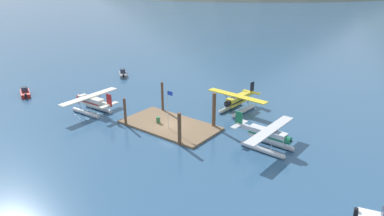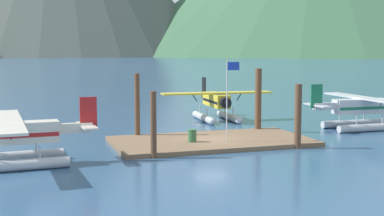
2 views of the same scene
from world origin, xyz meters
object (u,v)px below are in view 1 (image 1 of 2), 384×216
at_px(seaplane_cream_port_aft, 91,103).
at_px(seaplane_yellow_bow_right, 237,102).
at_px(boat_grey_open_west, 123,74).
at_px(boat_red_open_sw, 25,93).
at_px(flagpole, 168,104).
at_px(fuel_drum, 158,120).
at_px(seaplane_silver_stbd_fwd, 268,137).

bearing_deg(seaplane_cream_port_aft, seaplane_yellow_bow_right, 39.06).
height_order(boat_grey_open_west, boat_red_open_sw, same).
xyz_separation_m(flagpole, fuel_drum, (-2.48, 0.50, -3.09)).
relative_size(boat_grey_open_west, boat_red_open_sw, 0.93).
bearing_deg(flagpole, boat_red_open_sw, -171.86).
xyz_separation_m(seaplane_yellow_bow_right, seaplane_silver_stbd_fwd, (9.44, -8.86, 0.00)).
bearing_deg(flagpole, seaplane_yellow_bow_right, 72.67).
xyz_separation_m(seaplane_cream_port_aft, seaplane_yellow_bow_right, (17.82, 14.46, 0.00)).
height_order(fuel_drum, boat_grey_open_west, boat_grey_open_west).
xyz_separation_m(fuel_drum, boat_red_open_sw, (-28.13, -4.88, -0.25)).
distance_m(seaplane_silver_stbd_fwd, boat_red_open_sw, 44.52).
xyz_separation_m(fuel_drum, seaplane_silver_stbd_fwd, (15.71, 2.80, 0.84)).
bearing_deg(seaplane_silver_stbd_fwd, fuel_drum, -169.89).
bearing_deg(boat_grey_open_west, boat_red_open_sw, -102.43).
height_order(flagpole, fuel_drum, flagpole).
relative_size(seaplane_silver_stbd_fwd, boat_grey_open_west, 2.47).
xyz_separation_m(flagpole, seaplane_silver_stbd_fwd, (13.23, 3.30, -2.26)).
bearing_deg(fuel_drum, seaplane_cream_port_aft, -166.37).
bearing_deg(seaplane_yellow_bow_right, fuel_drum, -118.27).
bearing_deg(seaplane_yellow_bow_right, flagpole, -107.33).
bearing_deg(boat_red_open_sw, seaplane_silver_stbd_fwd, 9.93).
relative_size(seaplane_yellow_bow_right, boat_red_open_sw, 2.30).
xyz_separation_m(seaplane_cream_port_aft, boat_grey_open_west, (-12.29, 17.41, -1.09)).
xyz_separation_m(flagpole, seaplane_cream_port_aft, (-14.03, -2.30, -2.26)).
bearing_deg(boat_red_open_sw, flagpole, 8.14).
bearing_deg(flagpole, boat_grey_open_west, 150.15).
distance_m(flagpole, fuel_drum, 3.99).
xyz_separation_m(seaplane_cream_port_aft, boat_red_open_sw, (-16.58, -2.07, -1.09)).
bearing_deg(boat_red_open_sw, seaplane_yellow_bow_right, 25.67).
height_order(seaplane_silver_stbd_fwd, boat_grey_open_west, seaplane_silver_stbd_fwd).
bearing_deg(seaplane_yellow_bow_right, seaplane_cream_port_aft, -140.94).
height_order(flagpole, boat_red_open_sw, flagpole).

